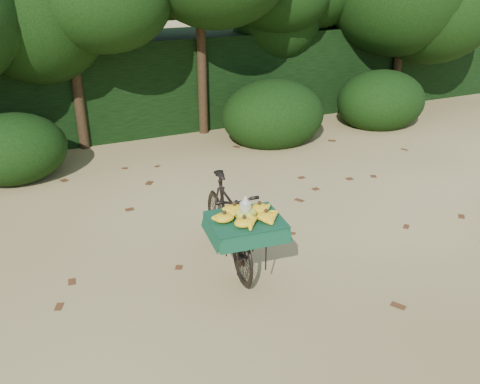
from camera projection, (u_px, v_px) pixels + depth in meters
name	position (u px, v px, depth m)	size (l,w,h in m)	color
ground	(336.00, 275.00, 5.51)	(80.00, 80.00, 0.00)	tan
vendor_bicycle	(228.00, 222.00, 5.56)	(0.77, 1.76, 0.99)	black
hedge_backdrop	(163.00, 80.00, 10.35)	(26.00, 1.80, 1.80)	black
tree_row	(136.00, 30.00, 8.99)	(14.50, 2.00, 4.00)	black
bush_clumps	(224.00, 124.00, 9.07)	(8.80, 1.70, 0.90)	black
leaf_litter	(305.00, 247.00, 6.05)	(7.00, 7.30, 0.01)	#4F2B15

